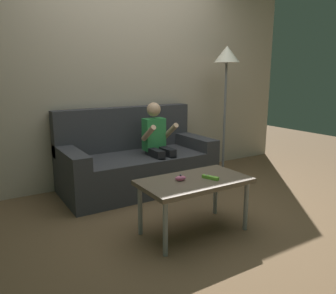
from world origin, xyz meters
name	(u,v)px	position (x,y,z in m)	size (l,w,h in m)	color
ground_plane	(201,219)	(0.00, 0.00, 0.00)	(9.54, 9.54, 0.00)	brown
wall_back	(128,75)	(0.00, 1.45, 1.25)	(4.77, 0.05, 2.50)	#B2A38E
couch	(136,162)	(-0.11, 1.07, 0.30)	(1.65, 0.80, 0.89)	#38383D
person_seated_on_couch	(158,141)	(0.07, 0.88, 0.55)	(0.33, 0.40, 0.96)	black
coffee_table	(194,185)	(-0.20, -0.16, 0.40)	(0.87, 0.49, 0.45)	brown
game_remote_lime_near_edge	(210,177)	(-0.08, -0.21, 0.46)	(0.08, 0.14, 0.03)	#72C638
nunchuk_pink	(181,178)	(-0.31, -0.13, 0.47)	(0.10, 0.06, 0.05)	pink
floor_lamp	(227,64)	(1.13, 1.01, 1.38)	(0.32, 0.32, 1.60)	black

